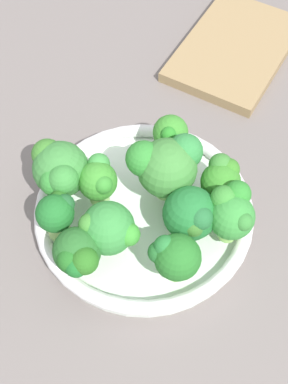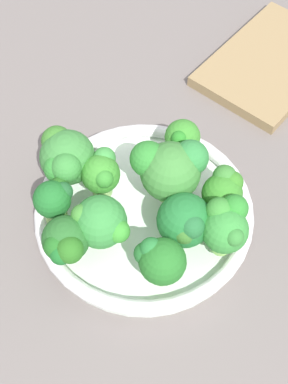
# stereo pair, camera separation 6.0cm
# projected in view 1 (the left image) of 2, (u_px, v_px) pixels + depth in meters

# --- Properties ---
(ground_plane) EXTENTS (1.30, 1.30, 0.03)m
(ground_plane) POSITION_uv_depth(u_px,v_px,m) (174.00, 245.00, 0.64)
(ground_plane) COLOR slate
(bowl) EXTENTS (0.25, 0.25, 0.03)m
(bowl) POSITION_uv_depth(u_px,v_px,m) (144.00, 213.00, 0.63)
(bowl) COLOR white
(bowl) RESTS_ON ground_plane
(broccoli_floret_0) EXTENTS (0.06, 0.06, 0.07)m
(broccoli_floret_0) POSITION_uv_depth(u_px,v_px,m) (191.00, 214.00, 0.57)
(broccoli_floret_0) COLOR #76BD57
(broccoli_floret_0) RESTS_ON bowl
(broccoli_floret_1) EXTENTS (0.05, 0.05, 0.06)m
(broccoli_floret_1) POSITION_uv_depth(u_px,v_px,m) (221.00, 180.00, 0.60)
(broccoli_floret_1) COLOR #8ACA5A
(broccoli_floret_1) RESTS_ON bowl
(broccoli_floret_2) EXTENTS (0.05, 0.04, 0.06)m
(broccoli_floret_2) POSITION_uv_depth(u_px,v_px,m) (98.00, 180.00, 0.60)
(broccoli_floret_2) COLOR #9ECD70
(broccoli_floret_2) RESTS_ON bowl
(broccoli_floret_3) EXTENTS (0.06, 0.05, 0.07)m
(broccoli_floret_3) POSITION_uv_depth(u_px,v_px,m) (232.00, 210.00, 0.57)
(broccoli_floret_3) COLOR #9BD869
(broccoli_floret_3) RESTS_ON bowl
(broccoli_floret_4) EXTENTS (0.07, 0.08, 0.08)m
(broccoli_floret_4) POSITION_uv_depth(u_px,v_px,m) (166.00, 165.00, 0.60)
(broccoli_floret_4) COLOR #8BC062
(broccoli_floret_4) RESTS_ON bowl
(broccoli_floret_5) EXTENTS (0.05, 0.04, 0.06)m
(broccoli_floret_5) POSITION_uv_depth(u_px,v_px,m) (171.00, 135.00, 0.63)
(broccoli_floret_5) COLOR #7CB84E
(broccoli_floret_5) RESTS_ON bowl
(broccoli_floret_6) EXTENTS (0.07, 0.07, 0.07)m
(broccoli_floret_6) POSITION_uv_depth(u_px,v_px,m) (59.00, 170.00, 0.60)
(broccoli_floret_6) COLOR #78B757
(broccoli_floret_6) RESTS_ON bowl
(broccoli_floret_7) EXTENTS (0.06, 0.06, 0.07)m
(broccoli_floret_7) POSITION_uv_depth(u_px,v_px,m) (108.00, 229.00, 0.56)
(broccoli_floret_7) COLOR #88BC50
(broccoli_floret_7) RESTS_ON bowl
(broccoli_floret_8) EXTENTS (0.06, 0.05, 0.06)m
(broccoli_floret_8) POSITION_uv_depth(u_px,v_px,m) (77.00, 255.00, 0.55)
(broccoli_floret_8) COLOR #8EBE66
(broccoli_floret_8) RESTS_ON bowl
(broccoli_floret_9) EXTENTS (0.05, 0.06, 0.06)m
(broccoli_floret_9) POSITION_uv_depth(u_px,v_px,m) (175.00, 257.00, 0.55)
(broccoli_floret_9) COLOR #98D464
(broccoli_floret_9) RESTS_ON bowl
(broccoli_floret_10) EXTENTS (0.05, 0.04, 0.06)m
(broccoli_floret_10) POSITION_uv_depth(u_px,v_px,m) (57.00, 214.00, 0.57)
(broccoli_floret_10) COLOR #92C864
(broccoli_floret_10) RESTS_ON bowl
(cutting_board) EXTENTS (0.25, 0.21, 0.02)m
(cutting_board) POSITION_uv_depth(u_px,v_px,m) (235.00, 49.00, 0.80)
(cutting_board) COLOR #987C51
(cutting_board) RESTS_ON ground_plane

